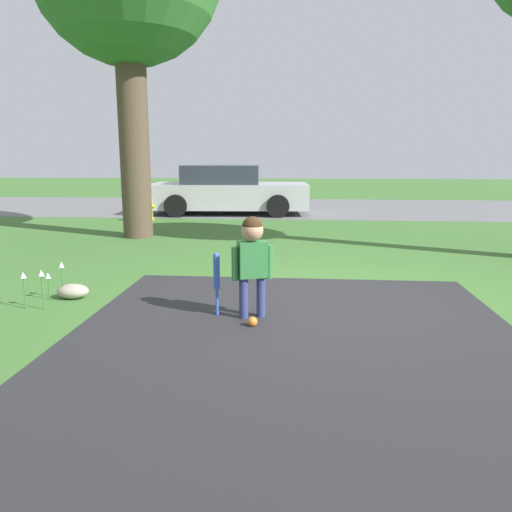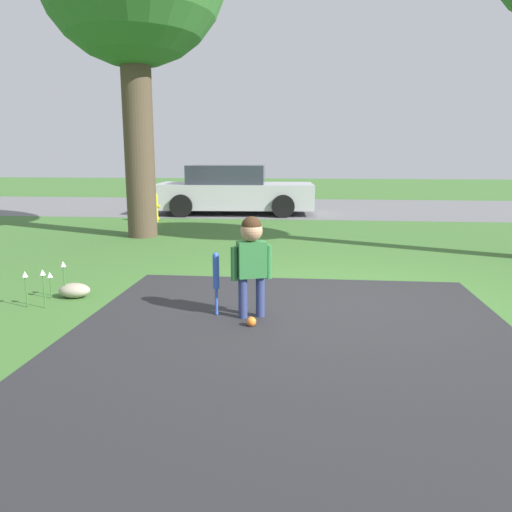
{
  "view_description": "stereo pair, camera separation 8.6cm",
  "coord_description": "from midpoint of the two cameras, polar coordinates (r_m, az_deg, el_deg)",
  "views": [
    {
      "loc": [
        -0.44,
        -5.14,
        1.51
      ],
      "look_at": [
        -0.87,
        -0.19,
        0.52
      ],
      "focal_mm": 35.0,
      "sensor_mm": 36.0,
      "label": 1
    },
    {
      "loc": [
        -0.35,
        -5.13,
        1.51
      ],
      "look_at": [
        -0.87,
        -0.19,
        0.52
      ],
      "focal_mm": 35.0,
      "sensor_mm": 36.0,
      "label": 2
    }
  ],
  "objects": [
    {
      "name": "ground_plane",
      "position": [
        5.37,
        10.01,
        -5.25
      ],
      "size": [
        60.0,
        60.0,
        0.0
      ],
      "primitive_type": "plane",
      "color": "#3D6B2D"
    },
    {
      "name": "driveway_strip",
      "position": [
        3.04,
        4.17,
        -18.55
      ],
      "size": [
        3.92,
        7.0,
        0.01
      ],
      "color": "#262628",
      "rests_on": "ground"
    },
    {
      "name": "street_strip",
      "position": [
        15.17,
        7.5,
        5.5
      ],
      "size": [
        40.0,
        6.0,
        0.01
      ],
      "color": "slate",
      "rests_on": "ground"
    },
    {
      "name": "child",
      "position": [
        4.65,
        0.01,
        0.38
      ],
      "size": [
        0.38,
        0.23,
        0.97
      ],
      "rotation": [
        0.0,
        0.0,
        0.36
      ],
      "color": "navy",
      "rests_on": "ground"
    },
    {
      "name": "baseball_bat",
      "position": [
        4.79,
        -4.07,
        -2.14
      ],
      "size": [
        0.06,
        0.06,
        0.62
      ],
      "color": "blue",
      "rests_on": "ground"
    },
    {
      "name": "sports_ball",
      "position": [
        4.56,
        0.01,
        -7.5
      ],
      "size": [
        0.09,
        0.09,
        0.09
      ],
      "color": "orange",
      "rests_on": "ground"
    },
    {
      "name": "fire_hydrant",
      "position": [
        12.01,
        -11.4,
        5.5
      ],
      "size": [
        0.27,
        0.24,
        0.7
      ],
      "color": "yellow",
      "rests_on": "ground"
    },
    {
      "name": "parked_car",
      "position": [
        13.54,
        -2.43,
        7.45
      ],
      "size": [
        4.26,
        2.26,
        1.29
      ],
      "rotation": [
        0.0,
        0.0,
        0.06
      ],
      "color": "#B7B7BC",
      "rests_on": "ground"
    },
    {
      "name": "flower_bed",
      "position": [
        5.62,
        -22.51,
        -1.93
      ],
      "size": [
        0.29,
        0.43,
        0.41
      ],
      "color": "#38702D",
      "rests_on": "ground"
    },
    {
      "name": "edging_rock",
      "position": [
        5.78,
        -19.63,
        -3.72
      ],
      "size": [
        0.34,
        0.24,
        0.16
      ],
      "color": "#9E937F",
      "rests_on": "ground"
    }
  ]
}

